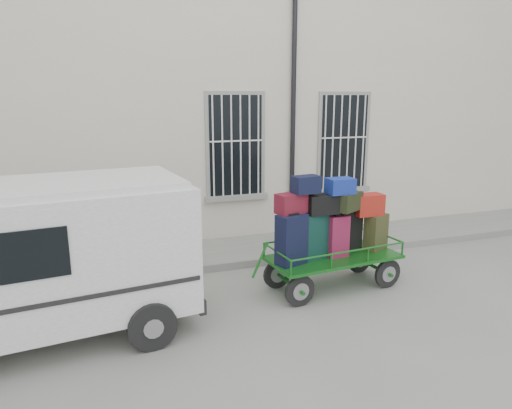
{
  "coord_description": "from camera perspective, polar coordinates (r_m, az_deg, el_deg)",
  "views": [
    {
      "loc": [
        -3.26,
        -6.74,
        3.29
      ],
      "look_at": [
        -0.6,
        1.0,
        1.37
      ],
      "focal_mm": 32.0,
      "sensor_mm": 36.0,
      "label": 1
    }
  ],
  "objects": [
    {
      "name": "sidewalk",
      "position": [
        10.05,
        1.02,
        -5.45
      ],
      "size": [
        24.0,
        1.7,
        0.15
      ],
      "primitive_type": "cube",
      "color": "slate",
      "rests_on": "ground"
    },
    {
      "name": "building",
      "position": [
        12.67,
        -4.13,
        11.87
      ],
      "size": [
        24.0,
        5.15,
        6.0
      ],
      "color": "beige",
      "rests_on": "ground"
    },
    {
      "name": "van",
      "position": [
        6.8,
        -26.83,
        -5.6
      ],
      "size": [
        4.57,
        2.42,
        2.21
      ],
      "rotation": [
        0.0,
        0.0,
        0.12
      ],
      "color": "silver",
      "rests_on": "ground"
    },
    {
      "name": "luggage_cart",
      "position": [
        7.96,
        9.35,
        -3.46
      ],
      "size": [
        2.76,
        1.27,
        2.05
      ],
      "rotation": [
        0.0,
        0.0,
        0.1
      ],
      "color": "black",
      "rests_on": "ground"
    },
    {
      "name": "ground",
      "position": [
        8.18,
        6.37,
        -10.6
      ],
      "size": [
        80.0,
        80.0,
        0.0
      ],
      "primitive_type": "plane",
      "color": "slate",
      "rests_on": "ground"
    }
  ]
}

